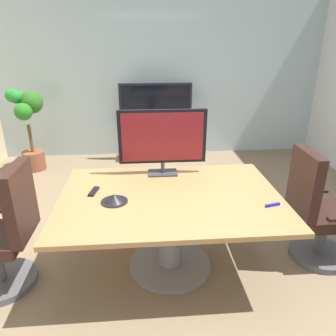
% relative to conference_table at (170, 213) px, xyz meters
% --- Properties ---
extents(ground_plane, '(7.16, 7.16, 0.00)m').
position_rel_conference_table_xyz_m(ground_plane, '(0.11, 0.15, -0.56)').
color(ground_plane, '#7A664C').
extents(wall_back_glass_partition, '(5.65, 0.10, 2.90)m').
position_rel_conference_table_xyz_m(wall_back_glass_partition, '(0.11, 3.23, 0.89)').
color(wall_back_glass_partition, '#9EB2B7').
rests_on(wall_back_glass_partition, ground).
extents(conference_table, '(1.88, 1.31, 0.74)m').
position_rel_conference_table_xyz_m(conference_table, '(0.00, 0.00, 0.00)').
color(conference_table, olive).
rests_on(conference_table, ground).
extents(office_chair_left, '(0.60, 0.57, 1.09)m').
position_rel_conference_table_xyz_m(office_chair_left, '(-1.36, -0.13, -0.10)').
color(office_chair_left, '#4C4C51').
rests_on(office_chair_left, ground).
extents(office_chair_right, '(0.60, 0.57, 1.09)m').
position_rel_conference_table_xyz_m(office_chair_right, '(1.36, 0.02, -0.10)').
color(office_chair_right, '#4C4C51').
rests_on(office_chair_right, ground).
extents(tv_monitor, '(0.84, 0.18, 0.64)m').
position_rel_conference_table_xyz_m(tv_monitor, '(-0.03, 0.49, 0.53)').
color(tv_monitor, '#333338').
rests_on(tv_monitor, conference_table).
extents(wall_display_unit, '(1.20, 0.36, 1.31)m').
position_rel_conference_table_xyz_m(wall_display_unit, '(0.01, 2.88, -0.12)').
color(wall_display_unit, '#B7BABC').
rests_on(wall_display_unit, ground).
extents(potted_plant, '(0.58, 0.62, 1.29)m').
position_rel_conference_table_xyz_m(potted_plant, '(-1.96, 2.51, 0.23)').
color(potted_plant, brown).
rests_on(potted_plant, ground).
extents(conference_phone, '(0.22, 0.22, 0.07)m').
position_rel_conference_table_xyz_m(conference_phone, '(-0.47, -0.08, 0.21)').
color(conference_phone, black).
rests_on(conference_phone, conference_table).
extents(remote_control, '(0.08, 0.18, 0.02)m').
position_rel_conference_table_xyz_m(remote_control, '(-0.66, 0.11, 0.18)').
color(remote_control, black).
rests_on(remote_control, conference_table).
extents(whiteboard_marker, '(0.13, 0.05, 0.02)m').
position_rel_conference_table_xyz_m(whiteboard_marker, '(0.80, -0.25, 0.19)').
color(whiteboard_marker, '#1919A5').
rests_on(whiteboard_marker, conference_table).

